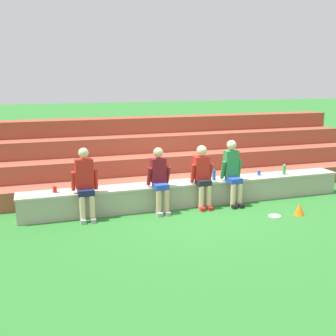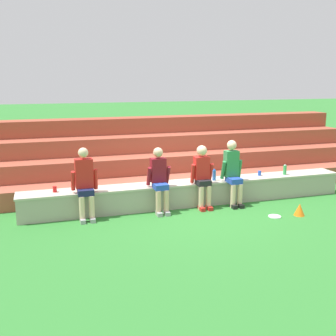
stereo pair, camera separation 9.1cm
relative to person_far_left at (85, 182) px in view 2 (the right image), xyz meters
The scene contains 13 objects.
ground_plane 2.49m from the person_far_left, ahead, with size 80.00×80.00×0.00m, color #2D752D.
stone_seating_wall 2.43m from the person_far_left, ahead, with size 7.44×0.58×0.53m.
brick_bleachers 3.45m from the person_far_left, 46.72° to the left, with size 11.08×2.61×1.72m.
person_far_left is the anchor object (origin of this frame).
person_left_of_center 1.54m from the person_far_left, ahead, with size 0.49×0.56×1.37m.
person_center 2.52m from the person_far_left, ahead, with size 0.50×0.49×1.37m.
person_right_of_center 3.24m from the person_far_left, ahead, with size 0.48×0.57×1.45m.
water_bottle_center_gap 4.75m from the person_far_left, ahead, with size 0.08×0.08×0.24m.
water_bottle_mid_left 2.91m from the person_far_left, ahead, with size 0.08×0.08×0.26m.
plastic_cup_middle 0.67m from the person_far_left, 152.96° to the left, with size 0.08×0.08×0.12m, color red.
plastic_cup_left_end 4.14m from the person_far_left, ahead, with size 0.08×0.08×0.11m, color blue.
frisbee 3.93m from the person_far_left, 16.07° to the right, with size 0.26×0.26×0.02m, color white.
sports_cone 4.44m from the person_far_left, 15.06° to the right, with size 0.22×0.22×0.25m, color orange.
Camera 2 is at (-3.17, -8.01, 2.79)m, focal length 43.67 mm.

